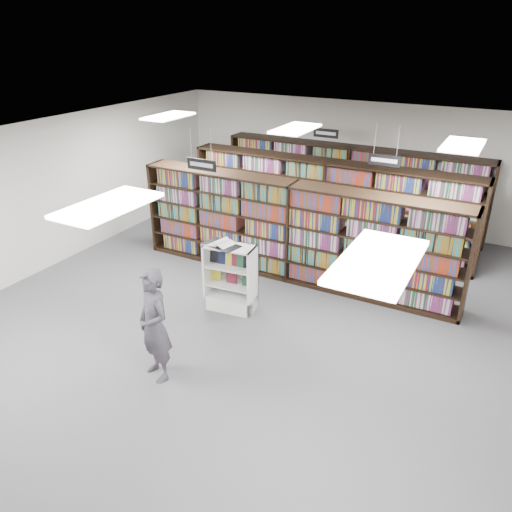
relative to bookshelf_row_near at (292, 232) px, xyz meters
The scene contains 18 objects.
floor 2.26m from the bookshelf_row_near, 90.00° to the right, with size 12.00×12.00×0.00m, color #48484C.
ceiling 2.94m from the bookshelf_row_near, 90.00° to the right, with size 10.00×12.00×0.10m, color white.
wall_back 4.04m from the bookshelf_row_near, 90.00° to the left, with size 10.00×0.10×3.20m, color silver.
wall_left 5.41m from the bookshelf_row_near, 158.20° to the right, with size 0.10×12.00×3.20m, color silver.
bookshelf_row_near is the anchor object (origin of this frame).
bookshelf_row_mid 2.00m from the bookshelf_row_near, 90.00° to the left, with size 7.00×0.60×2.10m.
bookshelf_row_far 3.70m from the bookshelf_row_near, 90.00° to the left, with size 7.00×0.60×2.10m.
aisle_sign_left 2.33m from the bookshelf_row_near, 146.29° to the right, with size 0.65×0.02×0.80m.
aisle_sign_right 2.33m from the bookshelf_row_near, 33.67° to the left, with size 0.65×0.02×0.80m.
aisle_sign_center 3.38m from the bookshelf_row_near, 99.46° to the left, with size 0.65×0.02×0.80m.
troffer_front_center 5.43m from the bookshelf_row_near, 90.00° to the right, with size 0.60×1.20×0.04m, color white.
troffer_front_right 6.20m from the bookshelf_row_near, 59.04° to the right, with size 0.60×1.20×0.04m, color white.
troffer_back_left 3.67m from the bookshelf_row_near, behind, with size 0.60×1.20×0.04m, color white.
troffer_back_center 2.11m from the bookshelf_row_near, ahead, with size 0.60×1.20×0.04m, color white.
troffer_back_right 3.67m from the bookshelf_row_near, ahead, with size 0.60×1.20×0.04m, color white.
endcap_display 1.86m from the bookshelf_row_near, 105.21° to the right, with size 0.98×0.57×1.31m.
open_book 1.91m from the bookshelf_row_near, 108.90° to the right, with size 0.73×0.53×0.13m.
shopper 4.03m from the bookshelf_row_near, 95.86° to the right, with size 0.66×0.44×1.82m, color #4C4650.
Camera 1 is at (3.88, -6.80, 4.96)m, focal length 35.00 mm.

